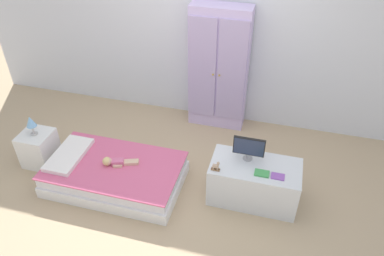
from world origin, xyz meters
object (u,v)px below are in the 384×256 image
object	(u,v)px
doll	(114,162)
tv_monitor	(249,147)
nightstand	(39,148)
book_green	(262,173)
wardrobe	(219,69)
tv_stand	(254,182)
bed	(115,174)
book_purple	(278,177)
table_lamp	(31,122)
rocking_horse_toy	(216,166)

from	to	relation	value
doll	tv_monitor	distance (m)	1.47
doll	nightstand	size ratio (longest dim) A/B	0.90
tv_monitor	book_green	size ratio (longest dim) A/B	2.24
wardrobe	tv_stand	world-z (taller)	wardrobe
wardrobe	bed	bearing A→B (deg)	-119.85
bed	book_purple	size ratio (longest dim) A/B	11.19
table_lamp	tv_stand	world-z (taller)	table_lamp
doll	tv_stand	distance (m)	1.53
rocking_horse_toy	book_purple	distance (m)	0.61
doll	table_lamp	size ratio (longest dim) A/B	1.56
book_green	bed	bearing A→B (deg)	-177.18
wardrobe	nightstand	bearing A→B (deg)	-143.66
book_green	book_purple	world-z (taller)	book_green
book_purple	tv_monitor	bearing A→B (deg)	149.68
nightstand	tv_monitor	world-z (taller)	tv_monitor
nightstand	book_purple	world-z (taller)	book_purple
tv_stand	tv_monitor	bearing A→B (deg)	140.49
doll	table_lamp	world-z (taller)	table_lamp
wardrobe	table_lamp	bearing A→B (deg)	-143.66
bed	nightstand	xyz separation A→B (m)	(-1.02, 0.10, 0.07)
doll	book_green	bearing A→B (deg)	2.44
wardrobe	rocking_horse_toy	bearing A→B (deg)	-78.55
book_green	rocking_horse_toy	bearing A→B (deg)	-172.56
doll	book_purple	size ratio (longest dim) A/B	2.90
nightstand	bed	bearing A→B (deg)	-5.69
tv_monitor	book_green	bearing A→B (deg)	-48.46
rocking_horse_toy	bed	bearing A→B (deg)	-179.03
tv_monitor	bed	bearing A→B (deg)	-169.28
book_green	table_lamp	bearing A→B (deg)	179.49
table_lamp	book_green	distance (m)	2.61
doll	tv_stand	world-z (taller)	tv_stand
bed	book_purple	bearing A→B (deg)	2.56
rocking_horse_toy	nightstand	bearing A→B (deg)	177.82
tv_stand	bed	bearing A→B (deg)	-172.99
tv_monitor	tv_stand	bearing A→B (deg)	-39.51
book_purple	doll	bearing A→B (deg)	-177.78
doll	book_purple	xyz separation A→B (m)	(1.74, 0.07, 0.16)
book_purple	table_lamp	bearing A→B (deg)	179.52
bed	book_green	size ratio (longest dim) A/B	10.20
rocking_horse_toy	book_green	bearing A→B (deg)	7.44
doll	nightstand	xyz separation A→B (m)	(-1.02, 0.09, -0.11)
rocking_horse_toy	book_green	size ratio (longest dim) A/B	0.75
bed	doll	xyz separation A→B (m)	(0.00, 0.01, 0.18)
book_purple	bed	bearing A→B (deg)	-177.44
wardrobe	book_green	size ratio (longest dim) A/B	11.28
table_lamp	tv_stand	bearing A→B (deg)	1.93
nightstand	wardrobe	size ratio (longest dim) A/B	0.26
tv_stand	rocking_horse_toy	distance (m)	0.50
doll	wardrobe	size ratio (longest dim) A/B	0.23
bed	tv_monitor	distance (m)	1.52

